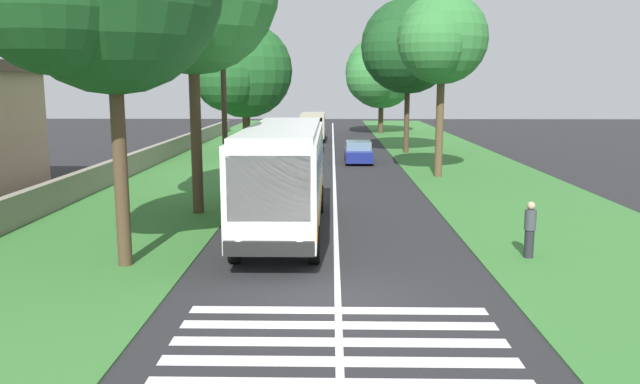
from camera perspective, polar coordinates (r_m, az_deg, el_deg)
ground at (r=15.38m, az=1.63°, el=-9.74°), size 160.00×160.00×0.00m
grass_verge_left at (r=30.99m, az=-14.00°, el=-0.03°), size 120.00×8.00×0.04m
grass_verge_right at (r=31.08m, az=16.64°, el=-0.13°), size 120.00×8.00×0.04m
centre_line at (r=29.94m, az=1.34°, el=-0.11°), size 110.00×0.16×0.01m
coach_bus at (r=21.84m, az=-3.26°, el=1.88°), size 11.16×2.62×3.73m
zebra_crossing at (r=13.02m, az=1.74°, el=-13.44°), size 4.05×6.80×0.01m
trailing_car_0 at (r=41.77m, az=3.50°, el=3.59°), size 4.30×1.78×1.43m
trailing_car_1 at (r=49.55m, az=-0.77°, el=4.58°), size 4.30×1.78×1.43m
trailing_minibus_0 at (r=57.65m, az=-0.63°, el=6.18°), size 6.00×2.14×2.53m
roadside_tree_left_2 at (r=45.83m, az=-7.03°, el=10.61°), size 8.24×6.69×9.39m
roadside_tree_right_0 at (r=47.70m, az=7.74°, el=12.70°), size 8.72×6.94×11.31m
roadside_tree_right_1 at (r=67.05m, az=5.40°, el=10.57°), size 9.43×7.53×10.10m
roadside_tree_right_2 at (r=35.38m, az=10.76°, el=13.26°), size 5.92×4.96×9.97m
utility_pole at (r=28.02m, az=-8.69°, el=7.87°), size 0.24×1.40×8.17m
roadside_wall at (r=36.62m, az=-17.18°, el=2.26°), size 70.00×0.40×1.18m
pedestrian at (r=19.61m, az=18.49°, el=-3.20°), size 0.34×0.34×1.69m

